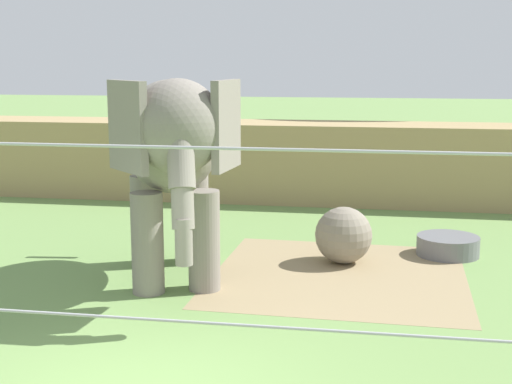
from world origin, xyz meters
name	(u,v)px	position (x,y,z in m)	size (l,w,h in m)	color
dirt_patch	(339,275)	(1.90, 4.83, 0.00)	(4.03, 4.14, 0.01)	#937F5B
embankment_wall	(277,161)	(0.00, 11.08, 0.96)	(36.00, 1.80, 1.92)	tan
elephant	(172,148)	(-0.62, 4.03, 2.13)	(2.54, 4.14, 3.21)	gray
enrichment_ball	(344,235)	(1.92, 5.56, 0.49)	(0.98, 0.98, 0.98)	gray
water_tub	(448,245)	(3.74, 6.37, 0.18)	(1.10, 1.10, 0.35)	slate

